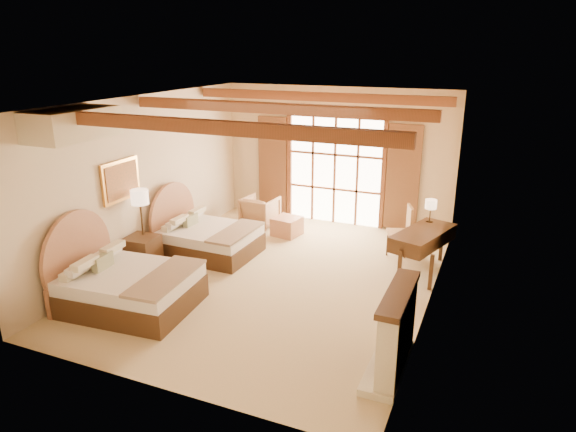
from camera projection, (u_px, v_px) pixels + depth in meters
The scene contains 19 objects.
floor at pixel (275, 277), 9.46m from camera, with size 7.00×7.00×0.00m, color #D1B987.
wall_back at pixel (336, 156), 12.02m from camera, with size 5.50×5.50×0.00m, color beige.
wall_left at pixel (146, 179), 9.98m from camera, with size 7.00×7.00×0.00m, color beige.
wall_right at pixel (436, 213), 7.94m from camera, with size 7.00×7.00×0.00m, color beige.
ceiling at pixel (274, 101), 8.46m from camera, with size 7.00×7.00×0.00m, color #BB7339.
ceiling_beams at pixel (274, 108), 8.49m from camera, with size 5.39×4.60×0.18m, color brown, non-canonical shape.
french_doors at pixel (335, 171), 12.08m from camera, with size 3.95×0.08×2.60m.
fireplace at pixel (395, 336), 6.60m from camera, with size 0.46×1.40×1.16m.
painting at pixel (121, 181), 9.26m from camera, with size 0.06×0.95×0.75m.
canopy_valance at pixel (73, 124), 7.67m from camera, with size 0.70×1.40×0.45m, color beige.
bed_near at pixel (122, 282), 8.34m from camera, with size 2.15×1.69×1.34m.
bed_far at pixel (204, 236), 10.48m from camera, with size 1.89×1.47×1.23m.
nightstand at pixel (143, 254), 9.68m from camera, with size 0.56×0.56×0.67m, color #3E2517.
floor_lamp at pixel (140, 202), 9.51m from camera, with size 0.33×0.33×1.54m.
armchair at pixel (260, 211), 12.11m from camera, with size 0.75×0.77×0.70m, color #A77A53.
ottoman at pixel (287, 226), 11.54m from camera, with size 0.56×0.56×0.41m, color #A4704D.
desk at pixel (422, 250), 9.58m from camera, with size 1.09×1.65×0.82m.
desk_chair at pixel (399, 239), 10.44m from camera, with size 0.59×0.58×1.02m.
desk_lamp at pixel (431, 205), 9.84m from camera, with size 0.22×0.22×0.44m.
Camera 1 is at (3.58, -7.85, 4.06)m, focal length 32.00 mm.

